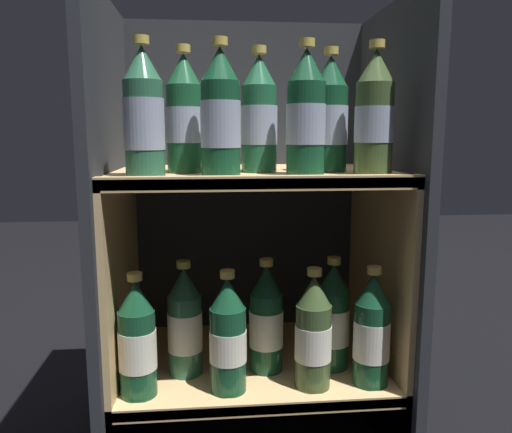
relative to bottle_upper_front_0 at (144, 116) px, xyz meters
The scene contains 19 objects.
fridge_back_wall 0.45m from the bottle_upper_front_0, 59.45° to the left, with size 0.59×0.02×0.90m, color #23262B.
fridge_side_left 0.28m from the bottle_upper_front_0, 123.44° to the left, with size 0.02×0.43×0.90m, color #23262B.
fridge_side_right 0.55m from the bottle_upper_front_0, 15.26° to the left, with size 0.02×0.43×0.90m, color #23262B.
shelf_lower 0.59m from the bottle_upper_front_0, 31.42° to the left, with size 0.55×0.39×0.18m.
shelf_upper 0.36m from the bottle_upper_front_0, 32.32° to the left, with size 0.55×0.39×0.58m.
bottle_upper_front_0 is the anchor object (origin of this frame).
bottle_upper_front_1 0.13m from the bottle_upper_front_0, ahead, with size 0.07×0.07×0.23m.
bottle_upper_front_2 0.28m from the bottle_upper_front_0, ahead, with size 0.07×0.07×0.23m.
bottle_upper_front_3 0.40m from the bottle_upper_front_0, ahead, with size 0.07×0.07×0.23m.
bottle_upper_back_0 0.10m from the bottle_upper_front_0, 49.95° to the left, with size 0.07×0.07×0.23m.
bottle_upper_back_1 0.22m from the bottle_upper_front_0, 20.72° to the left, with size 0.07×0.07×0.23m.
bottle_upper_back_2 0.35m from the bottle_upper_front_0, 12.80° to the left, with size 0.07×0.07×0.23m.
bottle_lower_front_0 0.40m from the bottle_upper_front_0, behind, with size 0.07×0.07×0.23m.
bottle_lower_front_1 0.43m from the bottle_upper_front_0, ahead, with size 0.07×0.07×0.23m.
bottle_lower_front_2 0.50m from the bottle_upper_front_0, ahead, with size 0.07×0.07×0.23m.
bottle_lower_front_3 0.58m from the bottle_upper_front_0, ahead, with size 0.07×0.07×0.23m.
bottle_lower_back_0 0.41m from the bottle_upper_front_0, 53.94° to the left, with size 0.07×0.07×0.23m.
bottle_lower_back_1 0.47m from the bottle_upper_front_0, 19.43° to the left, with size 0.07×0.07×0.23m.
bottle_lower_back_2 0.54m from the bottle_upper_front_0, 12.25° to the left, with size 0.07×0.07×0.23m.
Camera 1 is at (-0.09, -0.81, 0.65)m, focal length 35.00 mm.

